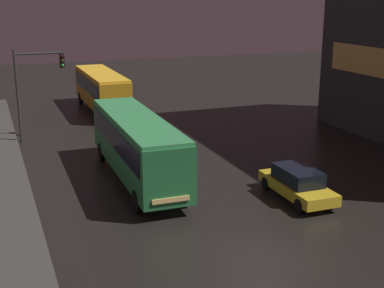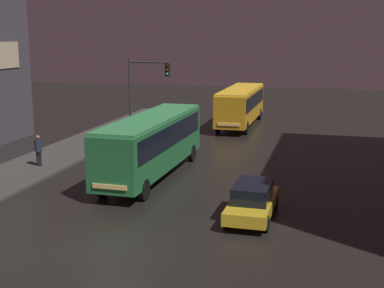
% 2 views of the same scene
% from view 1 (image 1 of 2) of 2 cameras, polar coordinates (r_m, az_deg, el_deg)
% --- Properties ---
extents(ground_plane, '(120.00, 120.00, 0.00)m').
position_cam_1_polar(ground_plane, '(19.50, 7.57, -12.23)').
color(ground_plane, black).
extents(bus_near, '(2.56, 10.95, 3.26)m').
position_cam_1_polar(bus_near, '(26.66, -5.91, 0.23)').
color(bus_near, '#236B38').
rests_on(bus_near, ground).
extents(bus_far, '(2.44, 10.31, 3.12)m').
position_cam_1_polar(bus_far, '(43.32, -9.63, 5.99)').
color(bus_far, orange).
rests_on(bus_far, ground).
extents(car_taxi, '(1.79, 4.43, 1.47)m').
position_cam_1_polar(car_taxi, '(24.95, 11.18, -4.11)').
color(car_taxi, gold).
rests_on(car_taxi, ground).
extents(traffic_light_main, '(3.07, 0.35, 5.84)m').
position_cam_1_polar(traffic_light_main, '(34.90, -16.47, 6.62)').
color(traffic_light_main, '#2D2D2D').
rests_on(traffic_light_main, ground).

